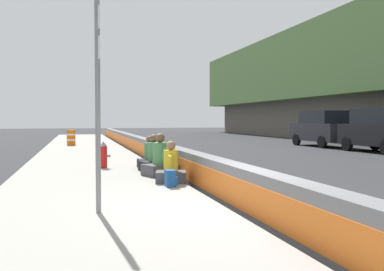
# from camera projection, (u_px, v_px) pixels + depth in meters

# --- Properties ---
(ground_plane) EXTENTS (160.00, 160.00, 0.00)m
(ground_plane) POSITION_uv_depth(u_px,v_px,m) (249.00, 213.00, 8.04)
(ground_plane) COLOR #2B2B2D
(ground_plane) RESTS_ON ground
(sidewalk_strip) EXTENTS (80.00, 4.40, 0.14)m
(sidewalk_strip) POSITION_uv_depth(u_px,v_px,m) (103.00, 218.00, 7.36)
(sidewalk_strip) COLOR gray
(sidewalk_strip) RESTS_ON ground_plane
(jersey_barrier) EXTENTS (76.00, 0.45, 0.85)m
(jersey_barrier) POSITION_uv_depth(u_px,v_px,m) (249.00, 191.00, 8.03)
(jersey_barrier) COLOR slate
(jersey_barrier) RESTS_ON ground_plane
(route_sign_post) EXTENTS (0.44, 0.09, 3.60)m
(route_sign_post) POSITION_uv_depth(u_px,v_px,m) (98.00, 92.00, 7.38)
(route_sign_post) COLOR gray
(route_sign_post) RESTS_ON sidewalk_strip
(fire_hydrant) EXTENTS (0.26, 0.46, 0.88)m
(fire_hydrant) POSITION_uv_depth(u_px,v_px,m) (103.00, 154.00, 14.29)
(fire_hydrant) COLOR red
(fire_hydrant) RESTS_ON sidewalk_strip
(seated_person_foreground) EXTENTS (0.79, 0.88, 1.06)m
(seated_person_foreground) POSITION_uv_depth(u_px,v_px,m) (171.00, 169.00, 11.01)
(seated_person_foreground) COLOR #424247
(seated_person_foreground) RESTS_ON sidewalk_strip
(seated_person_middle) EXTENTS (0.98, 1.06, 1.21)m
(seated_person_middle) POSITION_uv_depth(u_px,v_px,m) (160.00, 162.00, 12.33)
(seated_person_middle) COLOR #424247
(seated_person_middle) RESTS_ON sidewalk_strip
(seated_person_rear) EXTENTS (0.83, 0.93, 1.14)m
(seated_person_rear) POSITION_uv_depth(u_px,v_px,m) (154.00, 159.00, 13.47)
(seated_person_rear) COLOR black
(seated_person_rear) RESTS_ON sidewalk_strip
(seated_person_far) EXTENTS (0.68, 0.77, 1.06)m
(seated_person_far) POSITION_uv_depth(u_px,v_px,m) (150.00, 158.00, 14.38)
(seated_person_far) COLOR black
(seated_person_far) RESTS_ON sidewalk_strip
(backpack) EXTENTS (0.32, 0.28, 0.40)m
(backpack) POSITION_uv_depth(u_px,v_px,m) (171.00, 179.00, 10.31)
(backpack) COLOR navy
(backpack) RESTS_ON sidewalk_strip
(construction_barrel) EXTENTS (0.54, 0.54, 0.95)m
(construction_barrel) POSITION_uv_depth(u_px,v_px,m) (71.00, 138.00, 26.70)
(construction_barrel) COLOR orange
(construction_barrel) RESTS_ON sidewalk_strip
(parked_car_third) EXTENTS (4.85, 2.16, 2.28)m
(parked_car_third) POSITION_uv_depth(u_px,v_px,m) (381.00, 130.00, 22.65)
(parked_car_third) COLOR black
(parked_car_third) RESTS_ON ground_plane
(parked_car_fourth) EXTENTS (4.83, 2.13, 2.28)m
(parked_car_fourth) POSITION_uv_depth(u_px,v_px,m) (322.00, 128.00, 27.84)
(parked_car_fourth) COLOR #28282D
(parked_car_fourth) RESTS_ON ground_plane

